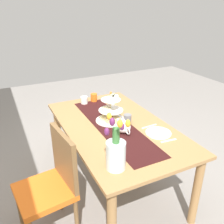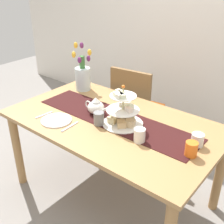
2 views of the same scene
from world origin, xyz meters
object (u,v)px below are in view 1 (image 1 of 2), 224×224
dining_table (115,134)px  tiered_cake_stand (111,113)px  tulip_vase (116,152)px  teapot (124,127)px  knife_left (149,126)px  chair_left (52,182)px  mug_white_text (111,106)px  mug_grey (127,119)px  cream_jug (84,100)px  mug_orange (94,98)px  fork_left (169,141)px  dinner_plate_left (158,133)px

dining_table → tiered_cake_stand: 0.21m
tiered_cake_stand → tulip_vase: size_ratio=0.71×
teapot → knife_left: (-0.01, -0.27, -0.06)m
chair_left → mug_white_text: (0.59, -0.81, 0.27)m
mug_grey → cream_jug: bearing=16.3°
dining_table → mug_orange: (0.65, -0.05, 0.15)m
chair_left → cream_jug: chair_left is taller
tiered_cake_stand → mug_white_text: 0.26m
teapot → fork_left: 0.41m
dinner_plate_left → mug_grey: mug_grey is taller
cream_jug → mug_orange: (0.02, -0.13, 0.01)m
teapot → tulip_vase: size_ratio=0.56×
tulip_vase → mug_grey: size_ratio=4.49×
cream_jug → dinner_plate_left: 1.02m
teapot → knife_left: size_ratio=1.40×
dining_table → mug_white_text: (0.32, -0.11, 0.15)m
dining_table → knife_left: knife_left is taller
teapot → knife_left: 0.28m
tulip_vase → dinner_plate_left: tulip_vase is taller
teapot → mug_white_text: teapot is taller
dining_table → fork_left: 0.55m
fork_left → chair_left: bearing=78.6°
teapot → dinner_plate_left: bearing=-118.9°
teapot → fork_left: (-0.30, -0.27, -0.06)m
mug_white_text → mug_orange: 0.34m
teapot → tulip_vase: 0.52m
tulip_vase → dinner_plate_left: 0.64m
chair_left → dinner_plate_left: chair_left is taller
tiered_cake_stand → chair_left: bearing=117.9°
teapot → cream_jug: (0.80, 0.08, -0.02)m
tiered_cake_stand → dinner_plate_left: size_ratio=1.32×
mug_grey → mug_white_text: bearing=0.0°
tulip_vase → mug_white_text: 1.00m
cream_jug → fork_left: (-1.10, -0.36, -0.04)m
mug_orange → chair_left: bearing=141.2°
cream_jug → chair_left: bearing=145.9°
chair_left → tiered_cake_stand: 0.84m
dining_table → mug_white_text: size_ratio=16.96×
dinner_plate_left → mug_orange: mug_orange is taller
teapot → cream_jug: 0.81m
tiered_cake_stand → mug_white_text: (0.22, -0.12, -0.04)m
chair_left → mug_grey: 0.89m
fork_left → teapot: bearing=42.7°
mug_white_text → dining_table: bearing=160.5°
mug_orange → tiered_cake_stand: bearing=174.9°
mug_white_text → cream_jug: bearing=31.9°
tiered_cake_stand → knife_left: tiered_cake_stand is taller
tiered_cake_stand → mug_orange: bearing=-5.1°
chair_left → mug_white_text: size_ratio=9.58×
dining_table → teapot: (-0.17, 0.00, 0.16)m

